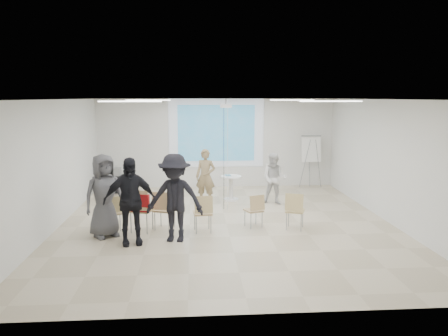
{
  "coord_description": "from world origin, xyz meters",
  "views": [
    {
      "loc": [
        -0.78,
        -10.24,
        3.05
      ],
      "look_at": [
        0.0,
        0.8,
        1.25
      ],
      "focal_mm": 35.0,
      "sensor_mm": 36.0,
      "label": 1
    }
  ],
  "objects": [
    {
      "name": "projection_image",
      "position": [
        0.0,
        4.47,
        1.85
      ],
      "size": [
        2.6,
        0.01,
        1.9
      ],
      "primitive_type": "cube",
      "color": "teal",
      "rests_on": "wall_back"
    },
    {
      "name": "red_jacket",
      "position": [
        -1.98,
        -0.67,
        0.72
      ],
      "size": [
        0.43,
        0.19,
        0.4
      ],
      "primitive_type": "cube",
      "rotation": [
        0.0,
        0.0,
        -0.25
      ],
      "color": "#B11518",
      "rests_on": "chair_left_mid"
    },
    {
      "name": "chair_center",
      "position": [
        -0.58,
        -0.65,
        0.52
      ],
      "size": [
        0.45,
        0.48,
        0.88
      ],
      "rotation": [
        0.0,
        0.0,
        0.1
      ],
      "color": "tan",
      "rests_on": "floor"
    },
    {
      "name": "chair_right_far",
      "position": [
        1.54,
        -0.6,
        0.52
      ],
      "size": [
        0.54,
        0.56,
        0.88
      ],
      "rotation": [
        0.0,
        0.0,
        -0.35
      ],
      "color": "#D0B778",
      "rests_on": "floor"
    },
    {
      "name": "laptop",
      "position": [
        -1.47,
        -0.29,
        0.49
      ],
      "size": [
        0.4,
        0.34,
        0.03
      ],
      "primitive_type": "imported",
      "rotation": [
        0.0,
        0.0,
        2.8
      ],
      "color": "black",
      "rests_on": "chair_left_inner"
    },
    {
      "name": "ceiling",
      "position": [
        0.0,
        0.0,
        3.05
      ],
      "size": [
        8.0,
        9.0,
        0.1
      ],
      "primitive_type": "cube",
      "color": "white",
      "rests_on": "wall_back"
    },
    {
      "name": "chair_right_inner",
      "position": [
        0.65,
        -0.34,
        0.47
      ],
      "size": [
        0.49,
        0.51,
        0.8
      ],
      "rotation": [
        0.0,
        0.0,
        0.36
      ],
      "color": "tan",
      "rests_on": "floor"
    },
    {
      "name": "wall_right",
      "position": [
        4.05,
        0.0,
        1.5
      ],
      "size": [
        0.1,
        9.0,
        3.0
      ],
      "primitive_type": "cube",
      "color": "silver",
      "rests_on": "floor"
    },
    {
      "name": "pedestal_table",
      "position": [
        0.33,
        2.44,
        0.42
      ],
      "size": [
        0.72,
        0.72,
        0.76
      ],
      "rotation": [
        0.0,
        0.0,
        0.19
      ],
      "color": "white",
      "rests_on": "floor"
    },
    {
      "name": "player_left",
      "position": [
        -0.44,
        2.1,
        0.9
      ],
      "size": [
        0.76,
        0.61,
        1.8
      ],
      "primitive_type": "imported",
      "rotation": [
        0.0,
        0.0,
        -0.29
      ],
      "color": "#98845D",
      "rests_on": "floor"
    },
    {
      "name": "fluor_panel_se",
      "position": [
        2.0,
        -1.5,
        2.97
      ],
      "size": [
        1.2,
        0.3,
        0.02
      ],
      "primitive_type": "cube",
      "color": "white",
      "rests_on": "ceiling"
    },
    {
      "name": "controller_right",
      "position": [
        1.35,
        2.15,
        1.11
      ],
      "size": [
        0.08,
        0.14,
        0.04
      ],
      "primitive_type": "cube",
      "rotation": [
        0.0,
        0.0,
        -0.3
      ],
      "color": "white",
      "rests_on": "player_right"
    },
    {
      "name": "audience_mid",
      "position": [
        -1.19,
        -1.18,
        1.07
      ],
      "size": [
        1.5,
        1.0,
        2.14
      ],
      "primitive_type": "imported",
      "rotation": [
        0.0,
        0.0,
        -0.19
      ],
      "color": "black",
      "rests_on": "floor"
    },
    {
      "name": "ceiling_projector",
      "position": [
        0.1,
        1.49,
        2.69
      ],
      "size": [
        0.3,
        0.25,
        3.0
      ],
      "color": "white",
      "rests_on": "ceiling"
    },
    {
      "name": "fluor_panel_ne",
      "position": [
        2.0,
        2.0,
        2.97
      ],
      "size": [
        1.2,
        0.3,
        0.02
      ],
      "primitive_type": "cube",
      "color": "white",
      "rests_on": "ceiling"
    },
    {
      "name": "audience_outer",
      "position": [
        -2.74,
        -0.76,
        1.03
      ],
      "size": [
        1.2,
        1.1,
        2.06
      ],
      "primitive_type": "imported",
      "rotation": [
        0.0,
        0.0,
        0.58
      ],
      "color": "#57575C",
      "rests_on": "floor"
    },
    {
      "name": "controller_left",
      "position": [
        -0.26,
        2.35,
        1.18
      ],
      "size": [
        0.06,
        0.11,
        0.04
      ],
      "primitive_type": "cube",
      "rotation": [
        0.0,
        0.0,
        -0.29
      ],
      "color": "white",
      "rests_on": "player_left"
    },
    {
      "name": "chair_far_left",
      "position": [
        -2.66,
        -0.4,
        0.49
      ],
      "size": [
        0.51,
        0.53,
        0.83
      ],
      "rotation": [
        0.0,
        0.0,
        0.38
      ],
      "color": "tan",
      "rests_on": "floor"
    },
    {
      "name": "chair_left_inner",
      "position": [
        -1.49,
        -0.38,
        0.54
      ],
      "size": [
        0.56,
        0.58,
        0.92
      ],
      "rotation": [
        0.0,
        0.0,
        -0.34
      ],
      "color": "tan",
      "rests_on": "floor"
    },
    {
      "name": "wall_back",
      "position": [
        0.0,
        4.55,
        1.5
      ],
      "size": [
        8.0,
        0.1,
        3.0
      ],
      "primitive_type": "cube",
      "color": "silver",
      "rests_on": "floor"
    },
    {
      "name": "projection_halo",
      "position": [
        0.0,
        4.49,
        1.85
      ],
      "size": [
        3.2,
        0.01,
        2.3
      ],
      "primitive_type": "cube",
      "color": "silver",
      "rests_on": "wall_back"
    },
    {
      "name": "flipchart_easel",
      "position": [
        3.19,
        4.16,
        1.32
      ],
      "size": [
        0.78,
        0.58,
        1.79
      ],
      "rotation": [
        0.0,
        0.0,
        0.01
      ],
      "color": "#96999F",
      "rests_on": "floor"
    },
    {
      "name": "audience_left",
      "position": [
        -2.11,
        -1.32,
        1.06
      ],
      "size": [
        1.36,
        0.99,
        2.11
      ],
      "primitive_type": "imported",
      "rotation": [
        0.0,
        0.0,
        0.22
      ],
      "color": "black",
      "rests_on": "floor"
    },
    {
      "name": "floor",
      "position": [
        0.0,
        0.0,
        -0.05
      ],
      "size": [
        8.0,
        9.0,
        0.1
      ],
      "primitive_type": "cube",
      "color": "beige",
      "rests_on": "ground"
    },
    {
      "name": "chair_left_mid",
      "position": [
        -2.0,
        -0.54,
        0.59
      ],
      "size": [
        0.58,
        0.61,
        1.0
      ],
      "rotation": [
        0.0,
        0.0,
        -0.25
      ],
      "color": "tan",
      "rests_on": "floor"
    },
    {
      "name": "fluor_panel_nw",
      "position": [
        -2.0,
        2.0,
        2.97
      ],
      "size": [
        1.2,
        0.3,
        0.02
      ],
      "primitive_type": "cube",
      "color": "white",
      "rests_on": "ceiling"
    },
    {
      "name": "fluor_panel_sw",
      "position": [
        -2.0,
        -1.5,
        2.97
      ],
      "size": [
        1.2,
        0.3,
        0.02
      ],
      "primitive_type": "cube",
      "color": "white",
      "rests_on": "ceiling"
    },
    {
      "name": "player_right",
      "position": [
        1.53,
        1.9,
        0.82
      ],
      "size": [
        0.94,
        0.84,
        1.64
      ],
      "primitive_type": "imported",
      "rotation": [
        0.0,
        0.0,
        -0.3
      ],
      "color": "white",
      "rests_on": "floor"
    },
    {
      "name": "av_cart",
      "position": [
        -3.3,
        3.69,
        0.38
      ],
      "size": [
        0.58,
        0.48,
        0.83
      ],
      "rotation": [
        0.0,
        0.0,
        -0.07
      ],
      "color": "black",
      "rests_on": "floor"
    },
    {
      "name": "wall_left",
      "position": [
        -4.05,
        0.0,
        1.5
      ],
      "size": [
        0.1,
        9.0,
        3.0
      ],
      "primitive_type": "cube",
      "color": "silver",
      "rests_on": "floor"
    }
  ]
}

